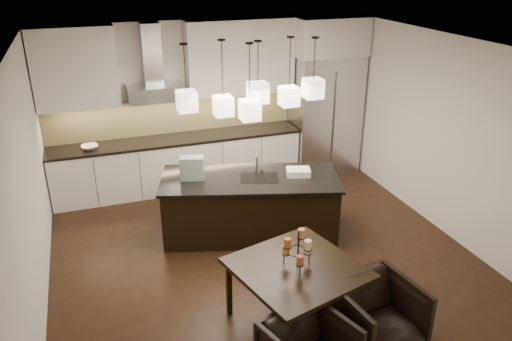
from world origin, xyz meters
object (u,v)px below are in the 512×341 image
object	(u,v)px
refrigerator	(325,114)
armchair_right	(376,316)
island_body	(250,207)
dining_table	(296,295)

from	to	relation	value
refrigerator	armchair_right	size ratio (longest dim) A/B	2.62
refrigerator	island_body	bearing A→B (deg)	-138.43
refrigerator	armchair_right	xyz separation A→B (m)	(-1.58, -4.44, -0.70)
armchair_right	dining_table	bearing A→B (deg)	129.18
armchair_right	refrigerator	bearing A→B (deg)	62.64
refrigerator	armchair_right	bearing A→B (deg)	-109.59
island_body	dining_table	distance (m)	2.01
dining_table	armchair_right	xyz separation A→B (m)	(0.64, -0.59, 0.00)
island_body	refrigerator	bearing A→B (deg)	58.39
refrigerator	dining_table	xyz separation A→B (m)	(-2.21, -3.84, -0.71)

